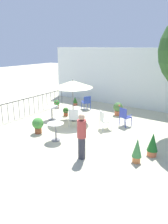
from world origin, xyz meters
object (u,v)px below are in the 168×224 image
at_px(potted_plant_2, 153,144).
at_px(patio_umbrella_0, 73,84).
at_px(potted_plant_5, 38,124).
at_px(potted_plant_6, 118,108).
at_px(standing_person, 82,136).
at_px(potted_plant_4, 75,101).
at_px(patio_chair_0, 104,119).
at_px(potted_plant_0, 66,111).
at_px(patio_chair_3, 74,117).
at_px(cafe_table_0, 56,129).
at_px(patio_chair_1, 124,116).
at_px(potted_plant_3, 57,104).
at_px(potted_plant_1, 137,150).
at_px(cafe_table_1, 52,111).
at_px(patio_chair_2, 86,102).

bearing_deg(potted_plant_2, patio_umbrella_0, 161.93).
bearing_deg(potted_plant_5, potted_plant_6, 68.09).
bearing_deg(standing_person, potted_plant_6, 102.36).
relative_size(potted_plant_4, potted_plant_5, 0.76).
distance_m(patio_chair_0, potted_plant_6, 2.40).
bearing_deg(patio_chair_0, potted_plant_0, 168.49).
relative_size(patio_chair_3, standing_person, 0.57).
bearing_deg(potted_plant_4, standing_person, -51.56).
xyz_separation_m(patio_chair_0, patio_chair_3, (-1.29, -0.67, 0.03)).
relative_size(cafe_table_0, potted_plant_2, 0.87).
height_order(patio_umbrella_0, potted_plant_0, patio_umbrella_0).
bearing_deg(potted_plant_5, potted_plant_2, 9.16).
bearing_deg(patio_chair_1, potted_plant_2, -46.96).
xyz_separation_m(patio_umbrella_0, potted_plant_3, (-2.34, 1.34, -1.67)).
xyz_separation_m(patio_chair_3, potted_plant_4, (-2.48, 3.43, -0.26)).
bearing_deg(potted_plant_1, patio_chair_3, 158.98).
distance_m(patio_umbrella_0, cafe_table_0, 3.03).
distance_m(cafe_table_1, patio_chair_2, 2.78).
bearing_deg(patio_chair_1, cafe_table_1, -159.83).
bearing_deg(cafe_table_1, potted_plant_3, 125.04).
relative_size(patio_umbrella_0, potted_plant_4, 3.94).
relative_size(patio_chair_1, potted_plant_5, 1.27).
bearing_deg(cafe_table_1, patio_chair_0, 7.65).
bearing_deg(patio_chair_2, potted_plant_6, 0.28).
height_order(potted_plant_4, potted_plant_5, potted_plant_5).
relative_size(cafe_table_1, patio_chair_2, 0.89).
distance_m(cafe_table_0, cafe_table_1, 2.72).
xyz_separation_m(patio_chair_2, potted_plant_5, (0.35, -4.51, -0.07)).
distance_m(patio_chair_3, potted_plant_2, 4.10).
xyz_separation_m(cafe_table_0, patio_chair_2, (-1.55, 4.65, -0.05)).
distance_m(cafe_table_0, potted_plant_2, 3.90).
distance_m(patio_chair_3, potted_plant_4, 4.24).
distance_m(patio_chair_0, potted_plant_2, 3.07).
height_order(cafe_table_0, potted_plant_4, cafe_table_0).
xyz_separation_m(patio_chair_1, potted_plant_2, (2.12, -2.28, -0.08)).
bearing_deg(potted_plant_5, standing_person, -14.59).
bearing_deg(cafe_table_0, patio_chair_2, 108.48).
xyz_separation_m(patio_chair_2, potted_plant_1, (5.05, -4.47, -0.02)).
bearing_deg(patio_chair_2, potted_plant_2, -34.73).
xyz_separation_m(cafe_table_1, potted_plant_0, (0.16, 0.97, -0.25)).
height_order(potted_plant_3, potted_plant_5, potted_plant_5).
relative_size(patio_chair_0, patio_chair_1, 0.97).
bearing_deg(potted_plant_5, patio_chair_3, 57.36).
height_order(cafe_table_1, potted_plant_3, cafe_table_1).
relative_size(patio_chair_1, potted_plant_2, 1.05).
bearing_deg(patio_chair_3, standing_person, -47.99).
bearing_deg(potted_plant_5, patio_chair_2, 94.44).
bearing_deg(potted_plant_6, standing_person, -77.64).
height_order(patio_chair_3, potted_plant_2, patio_chair_3).
bearing_deg(patio_umbrella_0, potted_plant_2, -18.07).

